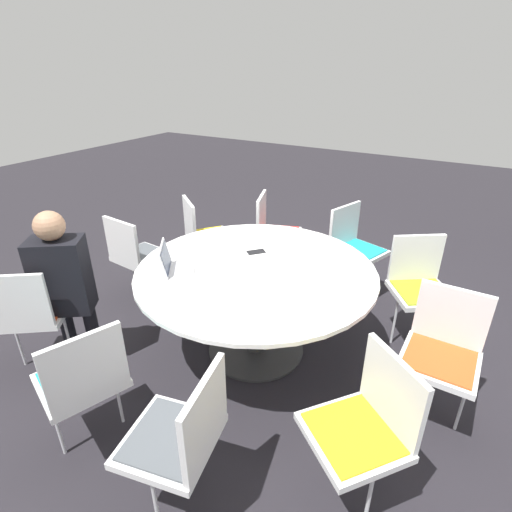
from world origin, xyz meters
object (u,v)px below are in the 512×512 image
object	(u,v)px
chair_9	(136,252)
cell_phone	(256,252)
chair_0	(29,310)
chair_4	(443,346)
chair_3	(366,422)
chair_6	(354,243)
laptop	(174,265)
chair_5	(420,282)
chair_7	(273,228)
person_0	(63,279)
chair_8	(203,232)
chair_2	(182,433)
chair_1	(83,377)

from	to	relation	value
chair_9	cell_phone	xyz separation A→B (m)	(-0.17, 1.17, 0.21)
chair_0	chair_4	world-z (taller)	same
chair_3	chair_6	bearing A→B (deg)	-31.99
chair_9	laptop	world-z (taller)	laptop
chair_0	chair_5	distance (m)	2.91
cell_phone	chair_4	bearing A→B (deg)	82.15
chair_5	chair_6	xyz separation A→B (m)	(-0.46, -0.68, 0.00)
chair_7	person_0	distance (m)	2.10
chair_8	cell_phone	world-z (taller)	chair_8
chair_2	person_0	distance (m)	1.53
chair_8	person_0	size ratio (longest dim) A/B	0.72
chair_2	cell_phone	distance (m)	1.58
chair_1	person_0	distance (m)	0.88
chair_0	cell_phone	xyz separation A→B (m)	(-1.23, 1.12, 0.21)
chair_1	chair_7	bearing A→B (deg)	22.56
chair_0	chair_8	bearing A→B (deg)	47.73
chair_4	chair_6	xyz separation A→B (m)	(-1.22, -0.95, 0.00)
chair_7	chair_8	size ratio (longest dim) A/B	1.00
chair_3	chair_6	size ratio (longest dim) A/B	1.00
chair_0	chair_2	size ratio (longest dim) A/B	1.00
chair_6	person_0	world-z (taller)	person_0
chair_5	chair_2	bearing A→B (deg)	36.56
chair_3	chair_6	distance (m)	2.14
chair_1	person_0	world-z (taller)	person_0
chair_0	laptop	world-z (taller)	laptop
person_0	cell_phone	distance (m)	1.41
chair_1	laptop	bearing A→B (deg)	25.91
chair_9	person_0	bearing A→B (deg)	-71.66
chair_3	cell_phone	bearing A→B (deg)	-1.10
person_0	laptop	bearing A→B (deg)	-1.16
chair_1	chair_3	size ratio (longest dim) A/B	1.00
chair_3	chair_2	bearing A→B (deg)	73.21
chair_0	chair_8	world-z (taller)	same
chair_2	laptop	bearing A→B (deg)	29.59
chair_4	chair_9	distance (m)	2.61
chair_6	chair_7	size ratio (longest dim) A/B	1.00
chair_7	cell_phone	bearing A→B (deg)	0.92
person_0	cell_phone	xyz separation A→B (m)	(-1.02, 0.98, 0.02)
chair_6	laptop	size ratio (longest dim) A/B	2.43
chair_0	chair_7	distance (m)	2.33
chair_8	chair_2	bearing A→B (deg)	-17.02
chair_0	cell_phone	distance (m)	1.68
laptop	chair_6	bearing A→B (deg)	-63.31
person_0	chair_1	bearing A→B (deg)	-68.14
person_0	chair_4	bearing A→B (deg)	-17.20
chair_6	laptop	xyz separation A→B (m)	(1.60, -0.83, 0.26)
chair_7	laptop	world-z (taller)	laptop
chair_0	chair_1	size ratio (longest dim) A/B	1.00
chair_9	laptop	bearing A→B (deg)	-20.48
chair_9	chair_0	bearing A→B (deg)	-81.86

